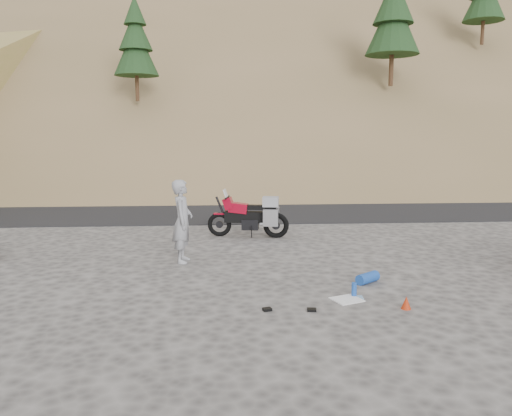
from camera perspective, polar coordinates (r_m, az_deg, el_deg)
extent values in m
plane|color=#474341|center=(9.73, -2.61, -7.84)|extent=(140.00, 140.00, 0.00)
cube|color=black|center=(18.54, -3.21, -0.01)|extent=(120.00, 7.00, 0.05)
cube|color=brown|center=(39.74, -0.67, 16.10)|extent=(110.00, 51.90, 46.72)
cube|color=brown|center=(39.78, -0.67, 16.53)|extent=(110.00, 43.28, 36.46)
cube|color=brown|center=(60.43, -1.78, 19.22)|extent=(120.00, 40.00, 30.00)
cylinder|color=#3D2316|center=(23.74, -13.43, 13.49)|extent=(0.17, 0.17, 1.40)
cone|color=black|center=(23.93, -13.57, 17.17)|extent=(2.00, 2.00, 2.25)
cone|color=black|center=(24.08, -13.64, 19.17)|extent=(1.50, 1.50, 1.76)
cone|color=black|center=(24.25, -13.71, 21.15)|extent=(1.00, 1.00, 1.26)
cylinder|color=#3D2316|center=(25.87, 15.20, 15.33)|extent=(0.22, 0.22, 1.82)
cone|color=black|center=(26.20, 15.38, 19.69)|extent=(2.60, 2.60, 2.92)
cylinder|color=#3D2316|center=(31.30, 24.48, 18.04)|extent=(0.18, 0.18, 1.54)
torus|color=black|center=(13.41, -4.19, -1.89)|extent=(0.66, 0.22, 0.65)
cylinder|color=black|center=(13.41, -4.19, -1.89)|extent=(0.20, 0.09, 0.20)
torus|color=black|center=(13.23, 2.30, -2.01)|extent=(0.70, 0.25, 0.69)
cylinder|color=black|center=(13.23, 2.30, -2.01)|extent=(0.23, 0.11, 0.22)
cylinder|color=black|center=(13.33, -3.88, -0.36)|extent=(0.37, 0.12, 0.79)
cylinder|color=black|center=(13.26, -3.31, 1.22)|extent=(0.14, 0.61, 0.04)
cube|color=black|center=(13.26, -1.08, -1.04)|extent=(1.20, 0.43, 0.29)
cube|color=black|center=(13.29, -0.65, -1.88)|extent=(0.48, 0.36, 0.27)
cube|color=maroon|center=(13.25, -2.05, 0.02)|extent=(0.56, 0.37, 0.30)
cube|color=maroon|center=(13.27, -3.18, 0.54)|extent=(0.35, 0.38, 0.35)
cube|color=silver|center=(13.25, -3.48, 1.64)|extent=(0.16, 0.31, 0.25)
cube|color=black|center=(13.20, -0.02, 0.08)|extent=(0.57, 0.30, 0.12)
cube|color=black|center=(13.17, 1.59, -0.11)|extent=(0.37, 0.23, 0.10)
cube|color=#B6B6BB|center=(12.95, 1.68, -1.14)|extent=(0.41, 0.18, 0.44)
cube|color=#B6B6BB|center=(13.45, 1.83, -0.78)|extent=(0.41, 0.18, 0.44)
cube|color=gray|center=(13.14, 1.68, 0.73)|extent=(0.46, 0.40, 0.25)
cube|color=maroon|center=(13.36, -4.21, -0.65)|extent=(0.31, 0.16, 0.04)
cylinder|color=black|center=(13.14, -0.53, -2.73)|extent=(0.06, 0.21, 0.36)
cylinder|color=#B6B6BB|center=(13.10, 1.41, -1.81)|extent=(0.46, 0.16, 0.13)
imported|color=gray|center=(10.92, -8.31, -6.10)|extent=(0.47, 0.67, 1.78)
cube|color=white|center=(8.54, 10.33, -10.25)|extent=(0.58, 0.55, 0.02)
cylinder|color=#1A48A1|center=(9.51, 12.64, -7.80)|extent=(0.51, 0.46, 0.20)
cylinder|color=#1A48A1|center=(8.71, 11.15, -9.13)|extent=(0.11, 0.11, 0.24)
cone|color=#B12A0B|center=(8.32, 16.79, -10.32)|extent=(0.17, 0.17, 0.20)
cube|color=black|center=(7.96, 6.38, -11.49)|extent=(0.15, 0.12, 0.04)
cube|color=black|center=(7.93, 1.29, -11.51)|extent=(0.16, 0.14, 0.04)
cube|color=#7CA0BF|center=(8.68, 11.20, -9.99)|extent=(0.30, 0.23, 0.01)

